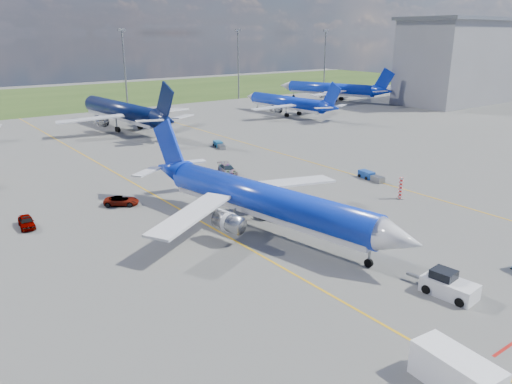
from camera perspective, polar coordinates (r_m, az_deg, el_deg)
ground at (r=47.40m, az=4.12°, el=-9.21°), size 400.00×400.00×0.00m
taxiway_lines at (r=69.20m, az=-10.83°, el=-0.65°), size 60.25×160.00×0.02m
floodlight_masts at (r=147.07m, az=-22.19°, el=13.00°), size 202.20×0.50×22.70m
terminal_building at (r=174.22m, az=22.23°, el=13.71°), size 42.00×22.00×26.00m
warning_post at (r=69.86m, az=16.19°, el=0.41°), size 0.50×0.50×3.00m
bg_jet_n at (r=122.01m, az=-14.94°, el=7.00°), size 38.01×48.04×11.95m
bg_jet_ne at (r=138.70m, az=3.53°, el=8.79°), size 30.62×39.00×9.80m
bg_jet_ene at (r=170.20m, az=8.45°, el=10.29°), size 44.01×50.18×11.00m
main_airliner at (r=56.80m, az=1.09°, el=-4.46°), size 37.14×44.87×10.51m
pushback_tug at (r=46.32m, az=21.10°, el=-9.95°), size 2.83×6.38×2.13m
service_van at (r=35.37m, az=21.91°, el=-18.62°), size 2.88×5.70×2.43m
service_car_a at (r=63.33m, az=-24.77°, el=-3.12°), size 1.98×4.11×1.35m
service_car_b at (r=67.19m, az=-15.14°, el=-0.97°), size 4.81×4.19×1.23m
service_car_c at (r=79.54m, az=-3.28°, el=2.60°), size 3.27×5.40×1.46m
baggage_tug_w at (r=78.44m, az=12.94°, el=1.78°), size 1.94×4.96×1.08m
baggage_tug_e at (r=98.47m, az=-4.22°, el=5.39°), size 2.53×4.88×1.06m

